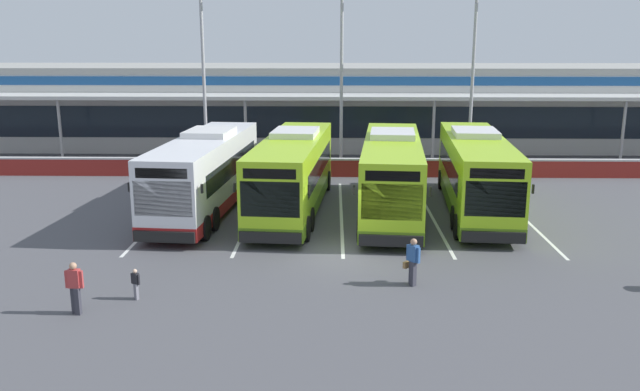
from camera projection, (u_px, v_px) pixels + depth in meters
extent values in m
plane|color=#4C4C51|center=(343.00, 255.00, 25.14)|extent=(200.00, 200.00, 0.00)
cube|color=#B7B7B2|center=(338.00, 108.00, 50.73)|extent=(70.00, 10.00, 5.50)
cube|color=#19232D|center=(339.00, 122.00, 45.96)|extent=(66.00, 0.08, 2.20)
cube|color=navy|center=(339.00, 81.00, 45.28)|extent=(68.00, 0.08, 0.60)
cube|color=beige|center=(339.00, 97.00, 44.07)|extent=(67.00, 3.00, 0.24)
cube|color=gray|center=(339.00, 69.00, 50.03)|extent=(70.00, 10.00, 0.50)
cylinder|color=#999999|center=(60.00, 130.00, 43.77)|extent=(0.20, 0.20, 4.20)
cylinder|color=#999999|center=(246.00, 130.00, 43.52)|extent=(0.20, 0.20, 4.20)
cylinder|color=#999999|center=(433.00, 131.00, 43.28)|extent=(0.20, 0.20, 4.20)
cylinder|color=#999999|center=(623.00, 131.00, 43.03)|extent=(0.20, 0.20, 4.20)
cube|color=maroon|center=(340.00, 168.00, 39.11)|extent=(60.00, 0.36, 1.00)
cube|color=#B2B2B2|center=(340.00, 159.00, 38.98)|extent=(60.00, 0.40, 0.10)
cube|color=silver|center=(205.00, 172.00, 31.06)|extent=(3.55, 12.17, 3.19)
cube|color=#AD1E1E|center=(206.00, 199.00, 31.37)|extent=(3.58, 12.19, 0.56)
cube|color=black|center=(207.00, 165.00, 31.39)|extent=(3.38, 9.78, 0.96)
cube|color=black|center=(163.00, 199.00, 25.28)|extent=(2.31, 0.29, 1.40)
cube|color=black|center=(161.00, 173.00, 25.03)|extent=(2.05, 0.25, 0.40)
cube|color=silver|center=(210.00, 132.00, 31.62)|extent=(2.28, 2.96, 0.28)
cube|color=black|center=(164.00, 237.00, 25.52)|extent=(2.45, 0.37, 0.44)
cube|color=black|center=(202.00, 189.00, 25.38)|extent=(0.09, 0.13, 0.36)
cube|color=black|center=(129.00, 187.00, 25.68)|extent=(0.09, 0.13, 0.36)
cylinder|color=black|center=(251.00, 180.00, 35.71)|extent=(0.41, 1.06, 1.04)
cylinder|color=black|center=(208.00, 179.00, 35.96)|extent=(0.41, 1.06, 1.04)
cylinder|color=black|center=(213.00, 219.00, 28.17)|extent=(0.41, 1.06, 1.04)
cylinder|color=black|center=(159.00, 217.00, 28.42)|extent=(0.41, 1.06, 1.04)
cylinder|color=black|center=(204.00, 228.00, 26.82)|extent=(0.41, 1.06, 1.04)
cylinder|color=black|center=(148.00, 226.00, 27.06)|extent=(0.41, 1.06, 1.04)
cube|color=#9ED11E|center=(293.00, 172.00, 30.97)|extent=(3.55, 12.17, 3.19)
cube|color=#598419|center=(293.00, 199.00, 31.28)|extent=(3.58, 12.19, 0.56)
cube|color=black|center=(294.00, 165.00, 31.30)|extent=(3.38, 9.78, 0.96)
cube|color=black|center=(270.00, 199.00, 25.18)|extent=(2.31, 0.29, 1.40)
cube|color=black|center=(270.00, 174.00, 24.94)|extent=(2.05, 0.25, 0.40)
cube|color=silver|center=(295.00, 133.00, 31.53)|extent=(2.28, 2.96, 0.28)
cube|color=black|center=(270.00, 238.00, 25.43)|extent=(2.45, 0.37, 0.44)
cube|color=black|center=(309.00, 189.00, 25.29)|extent=(0.09, 0.13, 0.36)
cube|color=black|center=(235.00, 187.00, 25.59)|extent=(0.09, 0.13, 0.36)
cylinder|color=black|center=(327.00, 181.00, 35.62)|extent=(0.41, 1.06, 1.04)
cylinder|color=black|center=(283.00, 180.00, 35.86)|extent=(0.41, 1.06, 1.04)
cylinder|color=black|center=(310.00, 219.00, 28.08)|extent=(0.41, 1.06, 1.04)
cylinder|color=black|center=(255.00, 218.00, 28.32)|extent=(0.41, 1.06, 1.04)
cylinder|color=black|center=(306.00, 229.00, 26.72)|extent=(0.41, 1.06, 1.04)
cylinder|color=black|center=(248.00, 227.00, 26.97)|extent=(0.41, 1.06, 1.04)
cube|color=#9ED11E|center=(392.00, 174.00, 30.56)|extent=(3.55, 12.17, 3.19)
cube|color=#598419|center=(391.00, 201.00, 30.87)|extent=(3.58, 12.19, 0.56)
cube|color=black|center=(392.00, 167.00, 30.89)|extent=(3.38, 9.78, 0.96)
cube|color=black|center=(392.00, 202.00, 24.78)|extent=(2.31, 0.29, 1.40)
cube|color=black|center=(393.00, 176.00, 24.53)|extent=(2.05, 0.25, 0.40)
cube|color=silver|center=(393.00, 134.00, 31.12)|extent=(2.28, 2.96, 0.28)
cube|color=black|center=(391.00, 241.00, 25.02)|extent=(2.45, 0.37, 0.44)
cube|color=black|center=(431.00, 192.00, 24.89)|extent=(0.09, 0.13, 0.36)
cube|color=black|center=(354.00, 190.00, 25.18)|extent=(0.09, 0.13, 0.36)
cylinder|color=black|center=(413.00, 182.00, 35.22)|extent=(0.41, 1.06, 1.04)
cylinder|color=black|center=(369.00, 181.00, 35.46)|extent=(0.41, 1.06, 1.04)
cylinder|color=black|center=(419.00, 222.00, 27.67)|extent=(0.41, 1.06, 1.04)
cylinder|color=black|center=(363.00, 220.00, 27.92)|extent=(0.41, 1.06, 1.04)
cylinder|color=black|center=(421.00, 231.00, 26.32)|extent=(0.41, 1.06, 1.04)
cylinder|color=black|center=(361.00, 230.00, 26.56)|extent=(0.41, 1.06, 1.04)
cube|color=#9ED11E|center=(476.00, 172.00, 31.01)|extent=(3.55, 12.17, 3.19)
cube|color=#598419|center=(474.00, 199.00, 31.32)|extent=(3.58, 12.19, 0.56)
cube|color=black|center=(475.00, 165.00, 31.34)|extent=(3.38, 9.78, 0.96)
cube|color=black|center=(495.00, 199.00, 25.22)|extent=(2.31, 0.29, 1.40)
cube|color=black|center=(497.00, 174.00, 24.98)|extent=(2.05, 0.25, 0.40)
cube|color=silver|center=(475.00, 132.00, 31.57)|extent=(2.28, 2.96, 0.28)
cube|color=black|center=(493.00, 237.00, 25.47)|extent=(2.45, 0.37, 0.44)
cube|color=black|center=(533.00, 189.00, 25.33)|extent=(0.09, 0.13, 0.36)
cube|color=black|center=(456.00, 187.00, 25.63)|extent=(0.09, 0.13, 0.36)
cylinder|color=black|center=(486.00, 181.00, 35.66)|extent=(0.41, 1.06, 1.04)
cylinder|color=black|center=(442.00, 180.00, 35.90)|extent=(0.41, 1.06, 1.04)
cylinder|color=black|center=(512.00, 219.00, 28.12)|extent=(0.41, 1.06, 1.04)
cylinder|color=black|center=(455.00, 217.00, 28.36)|extent=(0.41, 1.06, 1.04)
cylinder|color=black|center=(518.00, 228.00, 26.76)|extent=(0.41, 1.06, 1.04)
cylinder|color=black|center=(458.00, 227.00, 27.01)|extent=(0.41, 1.06, 1.04)
cube|color=silver|center=(164.00, 213.00, 31.13)|extent=(0.14, 13.00, 0.01)
cube|color=silver|center=(252.00, 213.00, 31.05)|extent=(0.14, 13.00, 0.01)
cube|color=silver|center=(341.00, 214.00, 30.97)|extent=(0.14, 13.00, 0.01)
cube|color=silver|center=(431.00, 214.00, 30.88)|extent=(0.14, 13.00, 0.01)
cube|color=silver|center=(520.00, 215.00, 30.80)|extent=(0.14, 13.00, 0.01)
cube|color=#33333D|center=(412.00, 272.00, 22.08)|extent=(0.23, 0.22, 0.84)
cube|color=#33333D|center=(413.00, 274.00, 21.89)|extent=(0.23, 0.22, 0.84)
cube|color=#2D5693|center=(413.00, 253.00, 21.82)|extent=(0.39, 0.40, 0.56)
cube|color=#2D5693|center=(408.00, 252.00, 21.99)|extent=(0.13, 0.13, 0.54)
cube|color=#2D5693|center=(418.00, 255.00, 21.66)|extent=(0.13, 0.13, 0.54)
sphere|color=tan|center=(414.00, 242.00, 21.73)|extent=(0.22, 0.22, 0.22)
cube|color=olive|center=(407.00, 265.00, 22.16)|extent=(0.29, 0.28, 0.22)
cylinder|color=olive|center=(407.00, 260.00, 22.12)|extent=(0.02, 0.02, 0.16)
cube|color=#33333D|center=(74.00, 300.00, 19.75)|extent=(0.15, 0.19, 0.84)
cube|color=#33333D|center=(78.00, 301.00, 19.63)|extent=(0.15, 0.19, 0.84)
cube|color=#B23838|center=(74.00, 278.00, 19.53)|extent=(0.35, 0.23, 0.56)
cube|color=#B23838|center=(67.00, 279.00, 19.55)|extent=(0.09, 0.10, 0.54)
cube|color=#B23838|center=(81.00, 279.00, 19.52)|extent=(0.09, 0.10, 0.54)
sphere|color=tan|center=(73.00, 266.00, 19.43)|extent=(0.22, 0.22, 0.22)
cube|color=slate|center=(136.00, 291.00, 20.88)|extent=(0.13, 0.14, 0.52)
cube|color=slate|center=(137.00, 292.00, 20.77)|extent=(0.13, 0.14, 0.52)
cube|color=black|center=(135.00, 278.00, 20.72)|extent=(0.25, 0.22, 0.35)
cube|color=black|center=(132.00, 278.00, 20.79)|extent=(0.08, 0.08, 0.33)
cube|color=black|center=(139.00, 280.00, 20.66)|extent=(0.08, 0.08, 0.33)
sphere|color=#DBB293|center=(135.00, 271.00, 20.66)|extent=(0.14, 0.14, 0.14)
cylinder|color=#9E9EA3|center=(204.00, 81.00, 39.56)|extent=(0.20, 0.20, 11.00)
cylinder|color=#9E9EA3|center=(341.00, 81.00, 40.02)|extent=(0.20, 0.20, 11.00)
cylinder|color=#9E9EA3|center=(472.00, 81.00, 39.74)|extent=(0.20, 0.20, 11.00)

